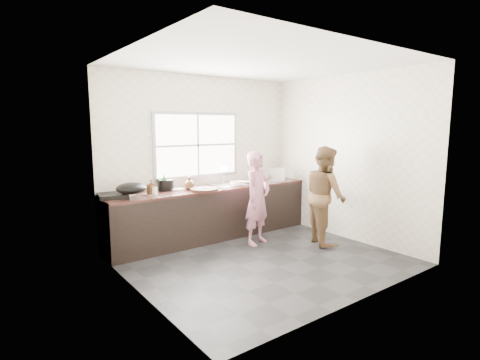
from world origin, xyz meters
TOP-DOWN VIEW (x-y plane):
  - floor at (0.00, 0.00)m, footprint 3.60×3.20m
  - ceiling at (0.00, 0.00)m, footprint 3.60×3.20m
  - wall_back at (0.00, 1.60)m, footprint 3.60×0.01m
  - wall_left at (-1.80, 0.00)m, footprint 0.01×3.20m
  - wall_right at (1.80, 0.00)m, footprint 0.01×3.20m
  - wall_front at (0.00, -1.60)m, footprint 3.60×0.01m
  - cabinet at (0.00, 1.29)m, footprint 3.60×0.62m
  - countertop at (0.00, 1.29)m, footprint 3.60×0.64m
  - sink at (0.35, 1.29)m, footprint 0.55×0.45m
  - faucet at (0.35, 1.49)m, footprint 0.02×0.02m
  - window_frame at (-0.10, 1.59)m, footprint 1.60×0.05m
  - window_glazing at (-0.10, 1.57)m, footprint 1.50×0.01m
  - woman at (0.41, 0.60)m, footprint 0.58×0.46m
  - person_side at (1.29, -0.01)m, footprint 0.86×0.94m
  - cutting_board at (-0.28, 1.08)m, footprint 0.54×0.54m
  - cleaver at (-0.39, 1.30)m, footprint 0.19×0.18m
  - bowl_mince at (-0.28, 1.08)m, footprint 0.24×0.24m
  - bowl_crabs at (0.43, 1.18)m, footprint 0.25×0.25m
  - bowl_held at (0.71, 1.29)m, footprint 0.18×0.18m
  - black_pot at (-0.74, 1.48)m, footprint 0.31×0.31m
  - plate_food at (-0.57, 1.42)m, footprint 0.28×0.28m
  - bottle_green at (-0.78, 1.47)m, footprint 0.11×0.11m
  - bottle_brown_tall at (-1.07, 1.29)m, footprint 0.10×0.10m
  - bottle_brown_short at (-0.40, 1.35)m, footprint 0.17×0.17m
  - glass_jar at (-1.04, 1.23)m, footprint 0.09×0.09m
  - burner at (-1.61, 1.39)m, footprint 0.45×0.45m
  - wok at (-1.41, 1.19)m, footprint 0.46×0.46m
  - dish_rack at (1.26, 1.19)m, footprint 0.38×0.29m
  - pot_lid_left at (-1.38, 1.41)m, footprint 0.25×0.25m
  - pot_lid_right at (-1.09, 1.33)m, footprint 0.24×0.24m

SIDE VIEW (x-z plane):
  - floor at x=0.00m, z-range -0.01..0.00m
  - cabinet at x=0.00m, z-range 0.00..0.82m
  - woman at x=0.41m, z-range 0.00..1.38m
  - person_side at x=1.29m, z-range 0.00..1.56m
  - countertop at x=0.00m, z-range 0.82..0.86m
  - sink at x=0.35m, z-range 0.85..0.88m
  - pot_lid_left at x=-1.38m, z-range 0.86..0.87m
  - pot_lid_right at x=-1.09m, z-range 0.86..0.87m
  - plate_food at x=-0.57m, z-range 0.86..0.88m
  - cutting_board at x=-0.28m, z-range 0.86..0.90m
  - bowl_mince at x=-0.28m, z-range 0.86..0.91m
  - bowl_held at x=0.71m, z-range 0.86..0.91m
  - burner at x=-1.61m, z-range 0.86..0.92m
  - bowl_crabs at x=0.43m, z-range 0.86..0.92m
  - cleaver at x=-0.39m, z-range 0.90..0.91m
  - glass_jar at x=-1.04m, z-range 0.86..0.97m
  - black_pot at x=-0.74m, z-range 0.86..1.03m
  - bottle_brown_short at x=-0.40m, z-range 0.86..1.05m
  - bottle_brown_tall at x=-1.07m, z-range 0.86..1.06m
  - dish_rack at x=1.26m, z-range 0.86..1.12m
  - wok at x=-1.41m, z-range 0.92..1.08m
  - bottle_green at x=-0.78m, z-range 0.86..1.14m
  - faucet at x=0.35m, z-range 0.86..1.16m
  - wall_back at x=0.00m, z-range 0.00..2.70m
  - wall_left at x=-1.80m, z-range 0.00..2.70m
  - wall_right at x=1.80m, z-range 0.00..2.70m
  - wall_front at x=0.00m, z-range 0.00..2.70m
  - window_glazing at x=-0.10m, z-range 1.05..2.05m
  - window_frame at x=-0.10m, z-range 1.00..2.10m
  - ceiling at x=0.00m, z-range 2.70..2.71m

